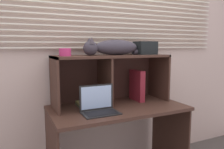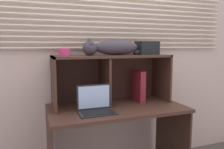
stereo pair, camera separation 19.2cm
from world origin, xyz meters
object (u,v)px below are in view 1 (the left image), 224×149
Objects in this scene: laptop at (99,106)px; small_basket at (65,52)px; storage_box at (145,48)px; binder_upright at (137,85)px; cat at (113,48)px; book_stack at (89,104)px.

small_basket is at bearing 133.96° from laptop.
storage_box reaches higher than laptop.
binder_upright is 0.40m from storage_box.
cat is 0.60m from laptop.
storage_box is at bearing 0.00° from cat.
laptop is at bearing -85.96° from book_stack.
cat reaches higher than storage_box.
laptop is 1.53× the size of storage_box.
book_stack is at bearing -179.65° from binder_upright.
storage_box reaches higher than small_basket.
book_stack is 1.23× the size of storage_box.
small_basket is at bearing 180.00° from storage_box.
book_stack is (-0.54, -0.00, -0.14)m from binder_upright.
small_basket is 0.51× the size of storage_box.
binder_upright reaches higher than book_stack.
binder_upright is 0.56m from book_stack.
cat is at bearing 0.73° from book_stack.
binder_upright is at bearing 180.00° from storage_box.
storage_box reaches higher than binder_upright.
cat is at bearing -180.00° from binder_upright.
storage_box is (0.09, 0.00, 0.39)m from binder_upright.
storage_box is at bearing 0.00° from small_basket.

